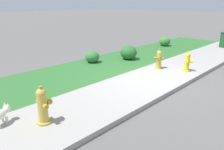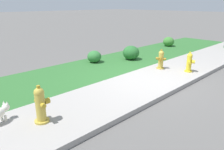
% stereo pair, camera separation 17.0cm
% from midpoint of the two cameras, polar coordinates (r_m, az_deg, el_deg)
% --- Properties ---
extents(ground_plane, '(120.00, 120.00, 0.00)m').
position_cam_midpoint_polar(ground_plane, '(6.95, 10.46, -1.27)').
color(ground_plane, '#5B5956').
extents(sidewalk_pavement, '(18.00, 1.90, 0.01)m').
position_cam_midpoint_polar(sidewalk_pavement, '(6.95, 10.46, -1.23)').
color(sidewalk_pavement, '#9E9993').
rests_on(sidewalk_pavement, ground).
extents(grass_verge, '(18.00, 2.61, 0.01)m').
position_cam_midpoint_polar(grass_verge, '(8.37, -2.19, 2.42)').
color(grass_verge, '#2D662D').
rests_on(grass_verge, ground).
extents(street_curb, '(18.00, 0.16, 0.12)m').
position_cam_midpoint_polar(street_curb, '(6.44, 17.97, -2.91)').
color(street_curb, '#9E9993').
rests_on(street_curb, ground).
extents(fire_hydrant_at_driveway, '(0.36, 0.33, 0.71)m').
position_cam_midpoint_polar(fire_hydrant_at_driveway, '(8.03, 20.14, 3.09)').
color(fire_hydrant_at_driveway, yellow).
rests_on(fire_hydrant_at_driveway, ground).
extents(fire_hydrant_mid_block, '(0.35, 0.37, 0.79)m').
position_cam_midpoint_polar(fire_hydrant_mid_block, '(4.54, -17.15, -7.45)').
color(fire_hydrant_mid_block, gold).
rests_on(fire_hydrant_mid_block, ground).
extents(fire_hydrant_near_corner, '(0.34, 0.37, 0.72)m').
position_cam_midpoint_polar(fire_hydrant_near_corner, '(8.12, 13.23, 3.93)').
color(fire_hydrant_near_corner, gold).
rests_on(fire_hydrant_near_corner, ground).
extents(small_white_dog, '(0.44, 0.33, 0.40)m').
position_cam_midpoint_polar(small_white_dog, '(4.88, -26.32, -8.75)').
color(small_white_dog, silver).
rests_on(small_white_dog, ground).
extents(shrub_bush_mid_verge, '(0.69, 0.69, 0.59)m').
position_cam_midpoint_polar(shrub_bush_mid_verge, '(9.31, 5.51, 5.83)').
color(shrub_bush_mid_verge, '#28662D').
rests_on(shrub_bush_mid_verge, ground).
extents(shrub_bush_near_lamp, '(0.60, 0.60, 0.51)m').
position_cam_midpoint_polar(shrub_bush_near_lamp, '(12.65, 14.94, 8.42)').
color(shrub_bush_near_lamp, '#3D7F33').
rests_on(shrub_bush_near_lamp, ground).
extents(shrub_bush_far_verge, '(0.56, 0.56, 0.48)m').
position_cam_midpoint_polar(shrub_bush_far_verge, '(8.84, -4.09, 4.82)').
color(shrub_bush_far_verge, '#337538').
rests_on(shrub_bush_far_verge, ground).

